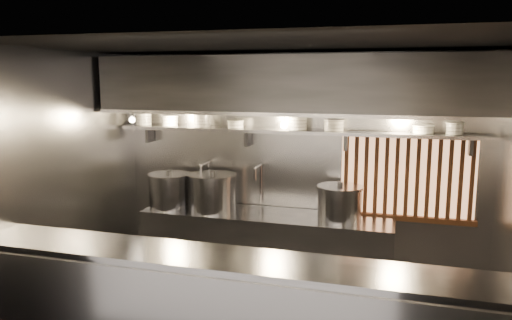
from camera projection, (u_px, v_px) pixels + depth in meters
The scene contains 22 objects.
ceiling at pixel (265, 45), 4.50m from camera, with size 4.50×4.50×0.00m, color black.
wall_back at pixel (297, 169), 6.15m from camera, with size 4.50×4.50×0.00m, color gray.
wall_left at pixel (63, 182), 5.35m from camera, with size 3.00×3.00×0.00m, color gray.
cooking_bench at pixel (265, 250), 6.04m from camera, with size 3.00×0.70×0.90m, color #939397.
bowl_shelf at pixel (294, 131), 5.90m from camera, with size 4.40×0.34×0.04m, color #939397.
exhaust_hood at pixel (291, 85), 5.60m from camera, with size 4.40×0.81×0.65m.
wood_screen at pixel (407, 177), 5.74m from camera, with size 1.56×0.09×1.04m.
faucet_left at pixel (206, 173), 6.36m from camera, with size 0.04×0.30×0.50m.
faucet_right at pixel (259, 176), 6.16m from camera, with size 0.04×0.30×0.50m.
heat_lamp at pixel (131, 115), 5.95m from camera, with size 0.25×0.35×0.20m.
pendant_bulb at pixel (284, 125), 5.80m from camera, with size 0.09×0.09×0.19m.
stock_pot_left at pixel (213, 192), 6.08m from camera, with size 0.77×0.77×0.49m.
stock_pot_mid at pixel (170, 190), 6.22m from camera, with size 0.67×0.67×0.47m.
stock_pot_right at pixel (340, 203), 5.69m from camera, with size 0.70×0.70×0.43m.
bowl_stack_0 at pixel (144, 119), 6.43m from camera, with size 0.21×0.21×0.17m.
bowl_stack_1 at pixel (170, 121), 6.33m from camera, with size 0.21×0.21×0.13m.
bowl_stack_2 at pixel (202, 120), 6.21m from camera, with size 0.22×0.22×0.17m.
bowl_stack_3 at pixel (236, 124), 6.09m from camera, with size 0.21×0.21×0.09m.
bowl_stack_4 at pixel (298, 123), 5.87m from camera, with size 0.24×0.24×0.17m.
bowl_stack_5 at pixel (334, 125), 5.75m from camera, with size 0.24×0.24×0.13m.
bowl_stack_6 at pixel (423, 129), 5.48m from camera, with size 0.24×0.24×0.09m.
bowl_stack_7 at pixel (455, 128), 5.39m from camera, with size 0.20×0.20×0.13m.
Camera 1 is at (1.22, -4.44, 2.52)m, focal length 35.00 mm.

